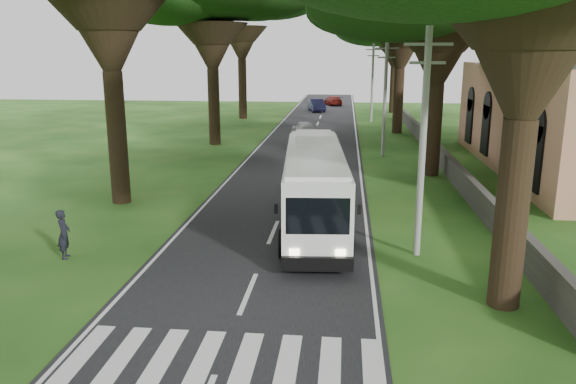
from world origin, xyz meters
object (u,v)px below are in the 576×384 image
object	(u,v)px
pedestrian	(64,234)
pole_far	(372,82)
coach_bus	(314,185)
distant_car_a	(304,128)
pole_mid	(385,96)
distant_car_c	(333,100)
pole_near	(423,140)
distant_car_b	(316,105)

from	to	relation	value
pedestrian	pole_far	bearing A→B (deg)	-31.61
pole_far	coach_bus	world-z (taller)	pole_far
pole_far	distant_car_a	bearing A→B (deg)	-120.23
pole_mid	distant_car_c	xyz separation A→B (m)	(-4.42, 38.94, -3.51)
distant_car_a	pole_mid	bearing A→B (deg)	107.74
pole_near	pole_mid	bearing A→B (deg)	90.00
pole_far	distant_car_a	size ratio (longest dim) A/B	2.07
distant_car_b	distant_car_c	bearing A→B (deg)	63.71
pedestrian	pole_near	bearing A→B (deg)	-97.51
pole_far	pole_mid	bearing A→B (deg)	-90.00
distant_car_b	distant_car_c	world-z (taller)	distant_car_b
pole_mid	distant_car_c	world-z (taller)	pole_mid
pole_far	coach_bus	bearing A→B (deg)	-96.03
pole_mid	coach_bus	xyz separation A→B (m)	(-3.90, -16.92, -2.41)
pole_mid	pole_far	xyz separation A→B (m)	(0.00, 20.00, 0.00)
pole_mid	distant_car_b	size ratio (longest dim) A/B	1.77
distant_car_b	pedestrian	size ratio (longest dim) A/B	2.53
distant_car_a	distant_car_b	world-z (taller)	distant_car_b
distant_car_b	pole_near	bearing A→B (deg)	-96.70
coach_bus	pole_near	bearing A→B (deg)	-42.53
pole_near	coach_bus	world-z (taller)	pole_near
pole_near	distant_car_b	bearing A→B (deg)	97.12
coach_bus	pedestrian	distance (m)	9.85
pole_near	pole_mid	distance (m)	20.00
pole_near	pole_far	world-z (taller)	same
distant_car_a	pole_near	bearing A→B (deg)	85.49
pole_near	distant_car_a	world-z (taller)	pole_near
pole_near	distant_car_c	distance (m)	59.21
distant_car_b	pedestrian	distance (m)	52.41
pole_mid	pole_far	size ratio (longest dim) A/B	1.00
distant_car_c	pedestrian	size ratio (longest dim) A/B	2.46
pole_near	coach_bus	size ratio (longest dim) A/B	0.71
distant_car_c	distant_car_a	bearing A→B (deg)	70.63
pole_near	distant_car_c	xyz separation A→B (m)	(-4.42, 58.94, -3.51)
pole_near	pole_mid	world-z (taller)	same
pole_mid	pedestrian	distance (m)	25.19
pole_near	coach_bus	xyz separation A→B (m)	(-3.90, 3.08, -2.41)
pole_far	distant_car_b	bearing A→B (deg)	121.16
pole_far	pedestrian	size ratio (longest dim) A/B	4.49
pole_near	pole_far	distance (m)	40.00
pole_near	pole_far	xyz separation A→B (m)	(0.00, 40.00, 0.00)
pole_mid	pole_far	world-z (taller)	same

